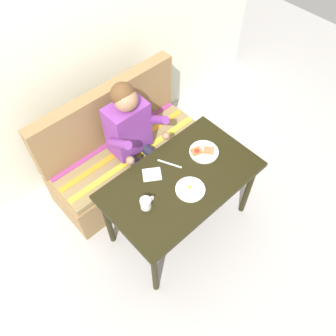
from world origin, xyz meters
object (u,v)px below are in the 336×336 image
(plate_eggs, at_px, (190,189))
(knife, at_px, (170,164))
(table, at_px, (181,185))
(napkin, at_px, (152,174))
(couch, at_px, (124,154))
(plate_breakfast, at_px, (204,151))
(coffee_mug, at_px, (146,203))
(person, at_px, (133,134))

(plate_eggs, height_order, knife, plate_eggs)
(table, height_order, napkin, napkin)
(couch, distance_m, plate_breakfast, 0.87)
(table, distance_m, couch, 0.83)
(knife, bearing_deg, plate_eggs, -126.03)
(table, bearing_deg, napkin, 127.28)
(table, distance_m, plate_breakfast, 0.33)
(table, relative_size, napkin, 8.59)
(plate_eggs, bearing_deg, table, 79.73)
(table, distance_m, plate_eggs, 0.15)
(couch, bearing_deg, napkin, -103.28)
(plate_breakfast, relative_size, knife, 1.17)
(plate_breakfast, relative_size, coffee_mug, 1.98)
(person, relative_size, coffee_mug, 10.27)
(plate_breakfast, height_order, coffee_mug, coffee_mug)
(plate_breakfast, bearing_deg, knife, 160.04)
(table, xyz_separation_m, couch, (0.00, 0.76, -0.32))
(coffee_mug, relative_size, knife, 0.59)
(plate_breakfast, height_order, plate_eggs, plate_breakfast)
(couch, relative_size, knife, 7.20)
(person, xyz_separation_m, plate_breakfast, (0.29, -0.53, 0.00))
(couch, xyz_separation_m, napkin, (-0.14, -0.58, 0.40))
(plate_eggs, relative_size, knife, 1.10)
(couch, height_order, napkin, couch)
(table, bearing_deg, coffee_mug, 179.68)
(plate_eggs, bearing_deg, person, 86.96)
(couch, height_order, plate_breakfast, couch)
(couch, relative_size, coffee_mug, 12.20)
(table, xyz_separation_m, person, (0.02, 0.59, 0.09))
(couch, distance_m, coffee_mug, 0.95)
(napkin, bearing_deg, knife, -5.46)
(knife, bearing_deg, plate_breakfast, -45.53)
(table, xyz_separation_m, coffee_mug, (-0.35, 0.00, 0.13))
(napkin, bearing_deg, table, -52.72)
(table, height_order, coffee_mug, coffee_mug)
(coffee_mug, height_order, napkin, coffee_mug)
(plate_breakfast, bearing_deg, table, -168.17)
(table, xyz_separation_m, plate_breakfast, (0.31, 0.06, 0.10))
(couch, relative_size, plate_eggs, 6.52)
(table, height_order, knife, knife)
(coffee_mug, xyz_separation_m, knife, (0.38, 0.16, -0.04))
(person, height_order, plate_breakfast, person)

